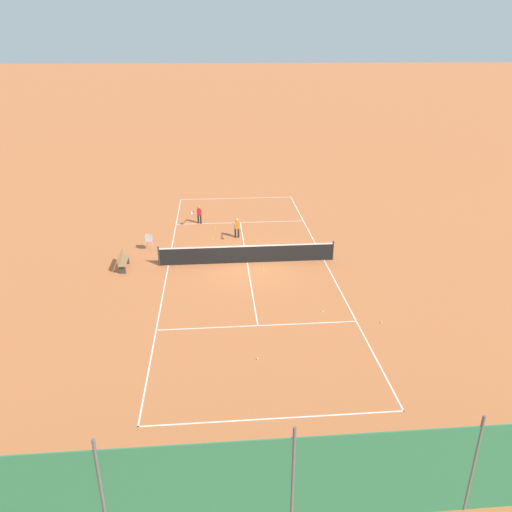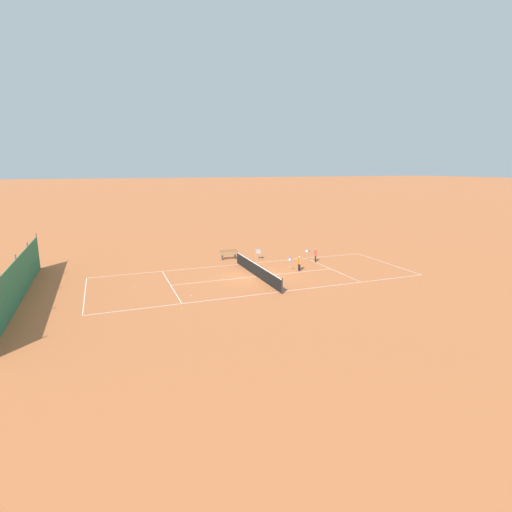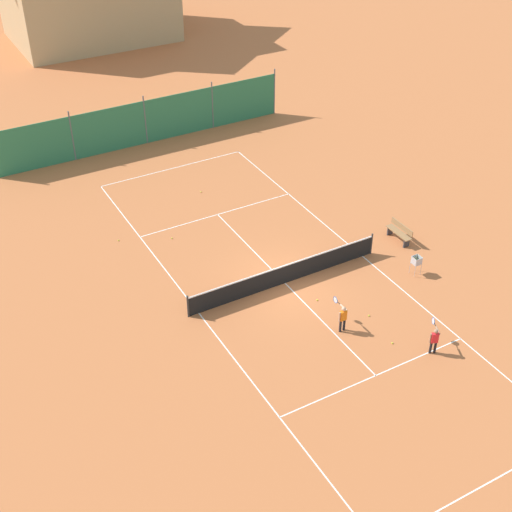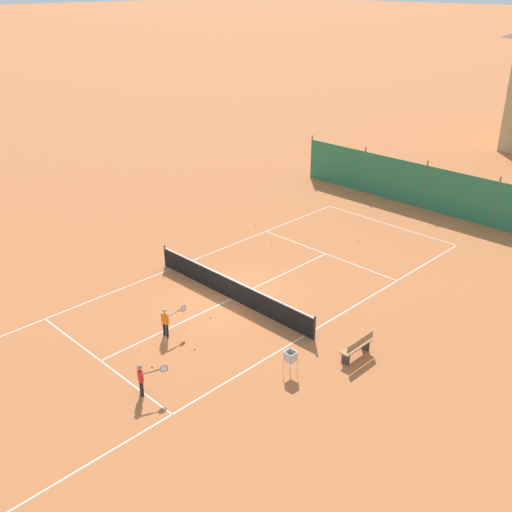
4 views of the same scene
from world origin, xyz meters
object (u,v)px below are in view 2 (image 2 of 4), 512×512
object	(u,v)px
tennis_ball_service_box	(251,280)
courtside_bench	(229,254)
tennis_ball_alley_left	(309,265)
tennis_net	(257,270)
tennis_ball_far_corner	(192,295)
tennis_ball_alley_right	(135,288)
player_near_service	(299,262)
tennis_ball_mid_court	(182,309)
tennis_ball_by_net_right	(271,291)
tennis_ball_by_net_left	(274,272)
player_far_baseline	(315,254)
ball_hopper	(258,252)
tennis_ball_near_corner	(289,266)

from	to	relation	value
tennis_ball_service_box	courtside_bench	distance (m)	7.16
tennis_ball_alley_left	tennis_net	bearing A→B (deg)	106.79
tennis_ball_far_corner	tennis_ball_alley_right	world-z (taller)	same
player_near_service	tennis_ball_mid_court	bearing A→B (deg)	117.92
player_near_service	tennis_ball_by_net_right	world-z (taller)	player_near_service
tennis_ball_mid_court	tennis_ball_by_net_left	bearing A→B (deg)	-55.74
tennis_ball_alley_left	tennis_ball_far_corner	bearing A→B (deg)	112.33
player_far_baseline	tennis_ball_alley_left	size ratio (longest dim) A/B	17.53
tennis_ball_by_net_left	tennis_ball_alley_left	xyz separation A→B (m)	(1.06, -3.64, 0.00)
tennis_ball_by_net_left	courtside_bench	xyz separation A→B (m)	(5.80, 1.91, 0.42)
tennis_ball_far_corner	tennis_ball_by_net_left	xyz separation A→B (m)	(3.40, -7.21, 0.00)
tennis_ball_by_net_right	courtside_bench	world-z (taller)	courtside_bench
tennis_net	tennis_ball_by_net_left	xyz separation A→B (m)	(0.54, -1.69, -0.47)
tennis_ball_alley_right	ball_hopper	world-z (taller)	ball_hopper
tennis_ball_by_net_right	ball_hopper	size ratio (longest dim) A/B	0.07
player_near_service	tennis_ball_by_net_left	xyz separation A→B (m)	(0.19, 2.01, -0.66)
player_near_service	tennis_ball_far_corner	distance (m)	9.79
player_near_service	courtside_bench	world-z (taller)	player_near_service
tennis_ball_near_corner	tennis_ball_by_net_left	world-z (taller)	same
tennis_ball_by_net_left	player_near_service	bearing A→B (deg)	-95.33
tennis_ball_service_box	player_far_baseline	bearing A→B (deg)	-64.51
tennis_net	tennis_ball_alley_right	size ratio (longest dim) A/B	139.09
tennis_ball_far_corner	tennis_ball_alley_left	size ratio (longest dim) A/B	1.00
player_far_baseline	tennis_ball_alley_left	distance (m)	1.63
tennis_ball_far_corner	tennis_ball_alley_left	xyz separation A→B (m)	(4.46, -10.86, 0.00)
player_near_service	ball_hopper	size ratio (longest dim) A/B	1.34
tennis_ball_by_net_left	tennis_ball_alley_left	size ratio (longest dim) A/B	1.00
player_far_baseline	tennis_ball_far_corner	bearing A→B (deg)	114.66
player_near_service	player_far_baseline	bearing A→B (deg)	-50.12
tennis_ball_alley_right	tennis_ball_service_box	world-z (taller)	same
player_near_service	tennis_ball_alley_left	size ratio (longest dim) A/B	18.08
tennis_ball_near_corner	courtside_bench	xyz separation A→B (m)	(4.53, 3.78, 0.42)
tennis_ball_far_corner	tennis_ball_by_net_left	world-z (taller)	same
player_near_service	tennis_ball_by_net_left	distance (m)	2.12
tennis_net	ball_hopper	bearing A→B (deg)	-22.62
tennis_ball_far_corner	tennis_ball_near_corner	world-z (taller)	same
tennis_ball_near_corner	tennis_ball_by_net_left	xyz separation A→B (m)	(-1.27, 1.87, 0.00)
tennis_ball_mid_court	ball_hopper	world-z (taller)	ball_hopper
player_near_service	tennis_ball_alley_left	world-z (taller)	player_near_service
tennis_net	tennis_ball_mid_court	distance (m)	8.34
player_far_baseline	ball_hopper	world-z (taller)	player_far_baseline
tennis_ball_alley_right	tennis_ball_by_net_right	distance (m)	9.21
tennis_ball_mid_court	tennis_ball_alley_left	size ratio (longest dim) A/B	1.00
tennis_ball_alley_right	tennis_ball_near_corner	size ratio (longest dim) A/B	1.00
tennis_net	tennis_ball_alley_left	size ratio (longest dim) A/B	139.09
tennis_ball_alley_left	tennis_ball_alley_right	bearing A→B (deg)	95.61
player_far_baseline	ball_hopper	bearing A→B (deg)	57.66
player_far_baseline	tennis_ball_alley_right	world-z (taller)	player_far_baseline
player_far_baseline	tennis_ball_alley_left	xyz separation A→B (m)	(-1.03, 1.09, -0.65)
tennis_net	tennis_ball_alley_right	xyz separation A→B (m)	(0.22, 8.76, -0.47)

